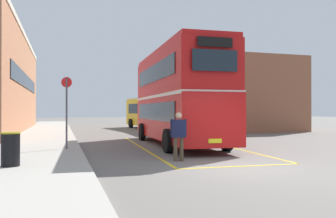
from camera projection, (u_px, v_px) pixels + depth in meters
ground_plane at (140, 136)px, 24.27m from camera, size 135.60×135.60×0.00m
sidewalk_left at (44, 134)px, 24.64m from camera, size 4.00×57.60×0.14m
depot_building_right at (226, 96)px, 33.35m from camera, size 8.81×13.19×6.26m
double_decker_bus at (178, 96)px, 17.68m from camera, size 3.27×10.22×4.75m
single_deck_bus at (151, 112)px, 33.64m from camera, size 3.38×8.38×3.02m
pedestrian_boarding at (179, 133)px, 11.98m from camera, size 0.56×0.29×1.69m
litter_bin at (10, 149)px, 10.02m from camera, size 0.55×0.55×0.98m
bus_stop_sign at (67, 106)px, 14.66m from camera, size 0.44×0.11×3.03m
bay_marking_yellow at (190, 149)px, 15.83m from camera, size 4.89×12.32×0.01m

